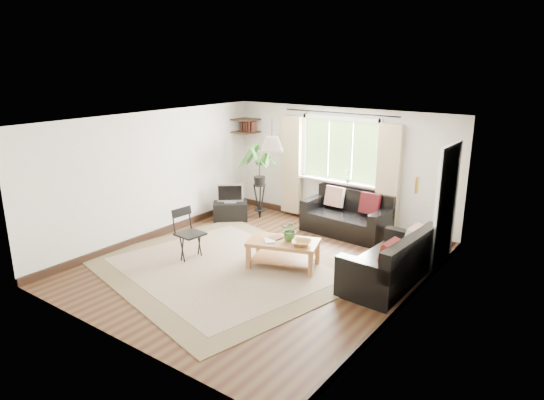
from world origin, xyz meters
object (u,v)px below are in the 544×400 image
Objects in this scene: coffee_table at (283,254)px; folding_chair at (190,235)px; sofa_right at (389,260)px; palm_stand at (260,182)px; sofa_back at (347,214)px; tv_stand at (230,211)px.

folding_chair reaches higher than coffee_table.
sofa_right is 1.71m from coffee_table.
palm_stand is (-1.90, 1.84, 0.58)m from coffee_table.
sofa_back is 3.12m from folding_chair.
sofa_right is 1.06× the size of palm_stand.
folding_chair is (0.43, -2.50, -0.37)m from palm_stand.
palm_stand is at bearing 135.87° from coffee_table.
coffee_table is at bearing -44.13° from palm_stand.
sofa_right is at bearing -21.87° from palm_stand.
coffee_table is at bearing -72.42° from sofa_right.
sofa_back reaches higher than tv_stand.
coffee_table is at bearing -70.58° from tv_stand.
palm_stand reaches higher than sofa_right.
tv_stand is 0.81× the size of folding_chair.
sofa_back is 1.49× the size of coffee_table.
tv_stand is at bearing 149.54° from coffee_table.
palm_stand is at bearing -170.43° from sofa_back.
tv_stand is 0.44× the size of palm_stand.
tv_stand is 0.89m from palm_stand.
folding_chair is at bearing -116.37° from sofa_back.
sofa_back is at bearing -24.69° from folding_chair.
sofa_back is 1.04× the size of palm_stand.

